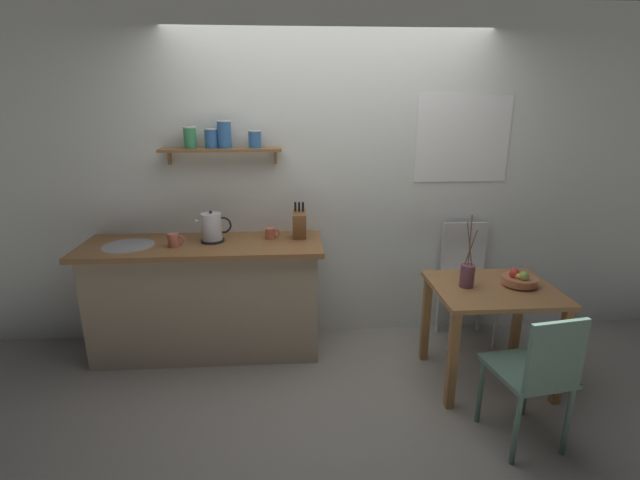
# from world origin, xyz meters

# --- Properties ---
(ground_plane) EXTENTS (14.00, 14.00, 0.00)m
(ground_plane) POSITION_xyz_m (0.00, 0.00, 0.00)
(ground_plane) COLOR gray
(back_wall) EXTENTS (6.80, 0.11, 2.70)m
(back_wall) POSITION_xyz_m (0.20, 0.65, 1.35)
(back_wall) COLOR silver
(back_wall) RESTS_ON ground_plane
(kitchen_counter) EXTENTS (1.83, 0.63, 0.93)m
(kitchen_counter) POSITION_xyz_m (-1.00, 0.32, 0.47)
(kitchen_counter) COLOR tan
(kitchen_counter) RESTS_ON ground_plane
(wall_shelf) EXTENTS (0.92, 0.20, 0.34)m
(wall_shelf) POSITION_xyz_m (-0.84, 0.49, 1.67)
(wall_shelf) COLOR brown
(dining_table) EXTENTS (0.83, 0.71, 0.73)m
(dining_table) POSITION_xyz_m (1.08, -0.24, 0.60)
(dining_table) COLOR #9E6B3D
(dining_table) RESTS_ON ground_plane
(dining_chair_near) EXTENTS (0.45, 0.48, 0.88)m
(dining_chair_near) POSITION_xyz_m (1.05, -0.93, 0.50)
(dining_chair_near) COLOR #4C6B5B
(dining_chair_near) RESTS_ON ground_plane
(dining_chair_far) EXTENTS (0.43, 0.39, 0.99)m
(dining_chair_far) POSITION_xyz_m (1.15, 0.42, 0.55)
(dining_chair_far) COLOR silver
(dining_chair_far) RESTS_ON ground_plane
(fruit_bowl) EXTENTS (0.23, 0.23, 0.12)m
(fruit_bowl) POSITION_xyz_m (1.26, -0.23, 0.78)
(fruit_bowl) COLOR #BC704C
(fruit_bowl) RESTS_ON dining_table
(twig_vase) EXTENTS (0.10, 0.10, 0.51)m
(twig_vase) POSITION_xyz_m (0.89, -0.22, 0.82)
(twig_vase) COLOR brown
(twig_vase) RESTS_ON dining_table
(electric_kettle) EXTENTS (0.27, 0.18, 0.25)m
(electric_kettle) POSITION_xyz_m (-0.92, 0.34, 1.04)
(electric_kettle) COLOR black
(electric_kettle) RESTS_ON kitchen_counter
(knife_block) EXTENTS (0.10, 0.16, 0.30)m
(knife_block) POSITION_xyz_m (-0.25, 0.38, 1.04)
(knife_block) COLOR brown
(knife_block) RESTS_ON kitchen_counter
(coffee_mug_by_sink) EXTENTS (0.12, 0.08, 0.10)m
(coffee_mug_by_sink) POSITION_xyz_m (-1.19, 0.23, 0.98)
(coffee_mug_by_sink) COLOR #C6664C
(coffee_mug_by_sink) RESTS_ON kitchen_counter
(coffee_mug_spare) EXTENTS (0.12, 0.08, 0.09)m
(coffee_mug_spare) POSITION_xyz_m (-0.48, 0.39, 0.97)
(coffee_mug_spare) COLOR #C6664C
(coffee_mug_spare) RESTS_ON kitchen_counter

